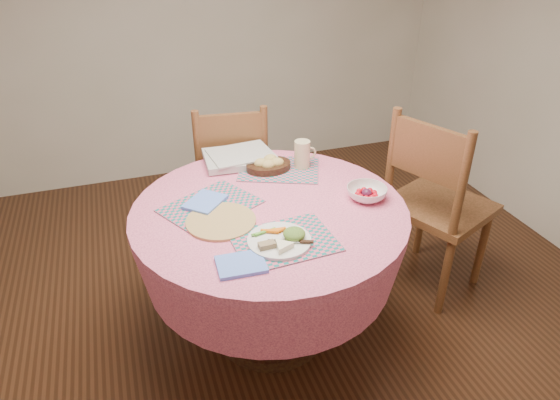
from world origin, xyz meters
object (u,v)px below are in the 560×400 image
at_px(dinner_plate, 282,239).
at_px(bread_bowl, 269,164).
at_px(wicker_trivet, 221,221).
at_px(dining_table, 270,243).
at_px(chair_back, 231,175).
at_px(fruit_bowl, 367,193).
at_px(chair_right, 435,202).
at_px(latte_mug, 303,154).

relative_size(dinner_plate, bread_bowl, 1.12).
xyz_separation_m(wicker_trivet, dinner_plate, (0.19, -0.23, 0.02)).
relative_size(dining_table, dinner_plate, 4.83).
distance_m(wicker_trivet, bread_bowl, 0.53).
bearing_deg(wicker_trivet, chair_back, 74.21).
bearing_deg(fruit_bowl, chair_right, 16.16).
xyz_separation_m(dining_table, fruit_bowl, (0.45, -0.07, 0.22)).
relative_size(dining_table, latte_mug, 8.73).
distance_m(dining_table, chair_back, 0.82).
bearing_deg(fruit_bowl, wicker_trivet, 178.60).
relative_size(dining_table, fruit_bowl, 6.44).
xyz_separation_m(chair_right, fruit_bowl, (-0.50, -0.15, 0.22)).
distance_m(chair_right, fruit_bowl, 0.57).
relative_size(dining_table, wicker_trivet, 4.13).
relative_size(chair_back, bread_bowl, 4.26).
height_order(wicker_trivet, latte_mug, latte_mug).
distance_m(dining_table, wicker_trivet, 0.31).
relative_size(chair_back, wicker_trivet, 3.27).
bearing_deg(chair_back, fruit_bowl, 123.32).
xyz_separation_m(wicker_trivet, fruit_bowl, (0.68, -0.02, 0.02)).
bearing_deg(bread_bowl, fruit_bowl, -51.03).
relative_size(chair_right, wicker_trivet, 3.54).
height_order(chair_right, wicker_trivet, chair_right).
xyz_separation_m(dinner_plate, bread_bowl, (0.15, 0.64, 0.01)).
relative_size(dining_table, bread_bowl, 5.39).
bearing_deg(dining_table, latte_mug, 49.17).
relative_size(bread_bowl, fruit_bowl, 1.19).
xyz_separation_m(chair_back, wicker_trivet, (-0.25, -0.87, 0.24)).
bearing_deg(latte_mug, chair_back, 118.38).
bearing_deg(chair_right, latte_mug, 46.16).
bearing_deg(wicker_trivet, latte_mug, 36.13).
bearing_deg(bread_bowl, wicker_trivet, -130.36).
height_order(chair_back, dinner_plate, chair_back).
bearing_deg(bread_bowl, dining_table, -107.18).
bearing_deg(dinner_plate, chair_back, 87.23).
height_order(chair_right, bread_bowl, chair_right).
distance_m(chair_back, dinner_plate, 1.14).
bearing_deg(fruit_bowl, chair_back, 115.99).
relative_size(wicker_trivet, dinner_plate, 1.17).
distance_m(dining_table, bread_bowl, 0.43).
distance_m(wicker_trivet, fruit_bowl, 0.68).
bearing_deg(latte_mug, dinner_plate, -117.84).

